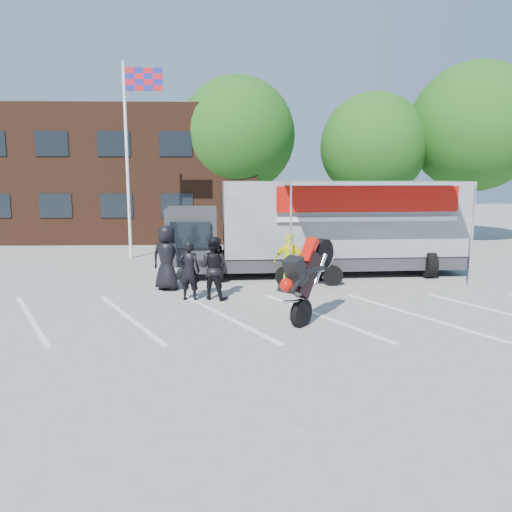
{
  "coord_description": "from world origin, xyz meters",
  "views": [
    {
      "loc": [
        -1.79,
        -11.04,
        3.48
      ],
      "look_at": [
        -1.4,
        2.42,
        1.3
      ],
      "focal_mm": 35.0,
      "sensor_mm": 36.0,
      "label": 1
    }
  ],
  "objects_px": {
    "spectator_leather_a": "(167,258)",
    "tree_mid": "(373,147)",
    "flagpole": "(132,136)",
    "parked_motorcycle": "(309,286)",
    "transporter_truck": "(328,274)",
    "spectator_leather_c": "(214,268)",
    "spectator_leather_b": "(189,270)",
    "tree_right": "(475,127)",
    "stunt_bike_rider": "(318,320)",
    "tree_left": "(237,135)",
    "spectator_hivis": "(290,261)"
  },
  "relations": [
    {
      "from": "transporter_truck",
      "to": "spectator_leather_a",
      "type": "height_order",
      "value": "spectator_leather_a"
    },
    {
      "from": "flagpole",
      "to": "spectator_leather_c",
      "type": "relative_size",
      "value": 4.47
    },
    {
      "from": "tree_right",
      "to": "stunt_bike_rider",
      "type": "bearing_deg",
      "value": -125.7
    },
    {
      "from": "spectator_leather_c",
      "to": "spectator_hivis",
      "type": "distance_m",
      "value": 2.55
    },
    {
      "from": "spectator_leather_a",
      "to": "tree_mid",
      "type": "bearing_deg",
      "value": -111.43
    },
    {
      "from": "tree_mid",
      "to": "transporter_truck",
      "type": "xyz_separation_m",
      "value": [
        -3.71,
        -8.59,
        -4.94
      ]
    },
    {
      "from": "tree_right",
      "to": "parked_motorcycle",
      "type": "bearing_deg",
      "value": -133.75
    },
    {
      "from": "tree_left",
      "to": "spectator_leather_b",
      "type": "height_order",
      "value": "tree_left"
    },
    {
      "from": "tree_left",
      "to": "spectator_leather_c",
      "type": "distance_m",
      "value": 13.97
    },
    {
      "from": "tree_left",
      "to": "spectator_leather_b",
      "type": "bearing_deg",
      "value": -95.46
    },
    {
      "from": "parked_motorcycle",
      "to": "spectator_leather_b",
      "type": "distance_m",
      "value": 4.07
    },
    {
      "from": "flagpole",
      "to": "spectator_leather_a",
      "type": "height_order",
      "value": "flagpole"
    },
    {
      "from": "flagpole",
      "to": "spectator_leather_b",
      "type": "height_order",
      "value": "flagpole"
    },
    {
      "from": "tree_left",
      "to": "spectator_hivis",
      "type": "bearing_deg",
      "value": -81.99
    },
    {
      "from": "tree_mid",
      "to": "tree_right",
      "type": "distance_m",
      "value": 5.11
    },
    {
      "from": "tree_mid",
      "to": "spectator_leather_a",
      "type": "relative_size",
      "value": 3.84
    },
    {
      "from": "spectator_hivis",
      "to": "flagpole",
      "type": "bearing_deg",
      "value": -22.06
    },
    {
      "from": "flagpole",
      "to": "tree_right",
      "type": "relative_size",
      "value": 0.88
    },
    {
      "from": "spectator_hivis",
      "to": "spectator_leather_c",
      "type": "bearing_deg",
      "value": 50.18
    },
    {
      "from": "tree_left",
      "to": "transporter_truck",
      "type": "height_order",
      "value": "tree_left"
    },
    {
      "from": "spectator_leather_b",
      "to": "spectator_hivis",
      "type": "relative_size",
      "value": 0.97
    },
    {
      "from": "tree_right",
      "to": "spectator_hivis",
      "type": "relative_size",
      "value": 5.23
    },
    {
      "from": "tree_right",
      "to": "stunt_bike_rider",
      "type": "height_order",
      "value": "tree_right"
    },
    {
      "from": "flagpole",
      "to": "transporter_truck",
      "type": "xyz_separation_m",
      "value": [
        7.54,
        -3.59,
        -5.05
      ]
    },
    {
      "from": "flagpole",
      "to": "tree_mid",
      "type": "distance_m",
      "value": 12.31
    },
    {
      "from": "parked_motorcycle",
      "to": "spectator_leather_c",
      "type": "height_order",
      "value": "spectator_leather_c"
    },
    {
      "from": "spectator_leather_a",
      "to": "spectator_hivis",
      "type": "distance_m",
      "value": 3.76
    },
    {
      "from": "spectator_leather_a",
      "to": "parked_motorcycle",
      "type": "bearing_deg",
      "value": -156.72
    },
    {
      "from": "tree_mid",
      "to": "spectator_leather_b",
      "type": "xyz_separation_m",
      "value": [
        -8.27,
        -12.26,
        -4.1
      ]
    },
    {
      "from": "spectator_leather_a",
      "to": "spectator_leather_b",
      "type": "relative_size",
      "value": 1.18
    },
    {
      "from": "tree_right",
      "to": "parked_motorcycle",
      "type": "distance_m",
      "value": 15.15
    },
    {
      "from": "transporter_truck",
      "to": "spectator_leather_b",
      "type": "bearing_deg",
      "value": -144.61
    },
    {
      "from": "spectator_leather_b",
      "to": "spectator_leather_c",
      "type": "height_order",
      "value": "spectator_leather_c"
    },
    {
      "from": "spectator_hivis",
      "to": "tree_left",
      "type": "bearing_deg",
      "value": -58.72
    },
    {
      "from": "tree_left",
      "to": "tree_right",
      "type": "xyz_separation_m",
      "value": [
        12.0,
        -1.5,
        0.31
      ]
    },
    {
      "from": "spectator_hivis",
      "to": "stunt_bike_rider",
      "type": "bearing_deg",
      "value": 119.63
    },
    {
      "from": "tree_mid",
      "to": "spectator_leather_a",
      "type": "height_order",
      "value": "tree_mid"
    },
    {
      "from": "parked_motorcycle",
      "to": "stunt_bike_rider",
      "type": "bearing_deg",
      "value": 173.56
    },
    {
      "from": "tree_left",
      "to": "tree_mid",
      "type": "distance_m",
      "value": 7.1
    },
    {
      "from": "tree_mid",
      "to": "stunt_bike_rider",
      "type": "xyz_separation_m",
      "value": [
        -4.94,
        -14.33,
        -4.94
      ]
    },
    {
      "from": "spectator_leather_c",
      "to": "tree_mid",
      "type": "bearing_deg",
      "value": -98.92
    },
    {
      "from": "transporter_truck",
      "to": "spectator_leather_c",
      "type": "xyz_separation_m",
      "value": [
        -3.88,
        -3.56,
        0.89
      ]
    },
    {
      "from": "flagpole",
      "to": "parked_motorcycle",
      "type": "xyz_separation_m",
      "value": [
        6.59,
        -5.58,
        -5.05
      ]
    },
    {
      "from": "flagpole",
      "to": "parked_motorcycle",
      "type": "relative_size",
      "value": 3.61
    },
    {
      "from": "parked_motorcycle",
      "to": "spectator_leather_a",
      "type": "distance_m",
      "value": 4.55
    },
    {
      "from": "tree_right",
      "to": "tree_mid",
      "type": "bearing_deg",
      "value": 174.29
    },
    {
      "from": "transporter_truck",
      "to": "spectator_leather_c",
      "type": "distance_m",
      "value": 5.34
    },
    {
      "from": "stunt_bike_rider",
      "to": "tree_right",
      "type": "bearing_deg",
      "value": 96.12
    },
    {
      "from": "flagpole",
      "to": "stunt_bike_rider",
      "type": "distance_m",
      "value": 12.34
    },
    {
      "from": "transporter_truck",
      "to": "parked_motorcycle",
      "type": "xyz_separation_m",
      "value": [
        -0.95,
        -1.99,
        0.0
      ]
    }
  ]
}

